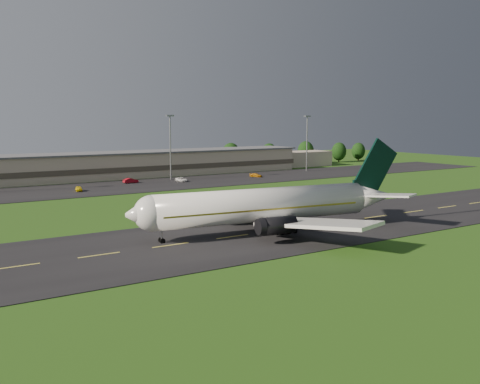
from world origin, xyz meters
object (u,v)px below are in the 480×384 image
service_vehicle_b (131,181)px  service_vehicle_c (181,179)px  service_vehicle_d (256,175)px  light_mast_centre (170,140)px  service_vehicle_a (79,189)px  airliner (267,205)px  terminal (154,164)px  light_mast_east (307,136)px

service_vehicle_b → service_vehicle_c: 15.27m
service_vehicle_d → light_mast_centre: bearing=126.3°
service_vehicle_a → service_vehicle_b: size_ratio=0.87×
airliner → terminal: bearing=85.0°
light_mast_east → light_mast_centre: bearing=180.0°
airliner → service_vehicle_a: (-11.86, 68.87, -3.89)m
airliner → light_mast_east: bearing=54.4°
service_vehicle_c → service_vehicle_a: bearing=-175.4°
light_mast_centre → light_mast_east: 55.00m
terminal → light_mast_east: size_ratio=7.13×
light_mast_east → service_vehicle_b: light_mast_east is taller
service_vehicle_a → service_vehicle_c: size_ratio=0.86×
light_mast_east → service_vehicle_c: light_mast_east is taller
airliner → service_vehicle_b: airliner is taller
light_mast_east → service_vehicle_d: (-27.79, -7.52, -12.03)m
terminal → service_vehicle_a: terminal is taller
light_mast_east → service_vehicle_a: light_mast_east is taller
light_mast_centre → service_vehicle_b: bearing=-174.3°
light_mast_centre → light_mast_east: (55.00, 0.00, 0.00)m
light_mast_centre → service_vehicle_a: bearing=-160.7°
light_mast_centre → service_vehicle_b: light_mast_centre is taller
terminal → light_mast_centre: 18.45m
service_vehicle_a → service_vehicle_b: service_vehicle_b is taller
light_mast_centre → service_vehicle_a: light_mast_centre is taller
service_vehicle_b → service_vehicle_c: bearing=-111.8°
terminal → service_vehicle_d: 35.20m
airliner → service_vehicle_c: (21.01, 74.27, -3.93)m
terminal → service_vehicle_b: (-15.23, -17.55, -3.15)m
light_mast_east → service_vehicle_d: light_mast_east is taller
terminal → service_vehicle_b: bearing=-131.0°
service_vehicle_a → service_vehicle_c: (32.87, 5.40, -0.04)m
light_mast_centre → service_vehicle_a: size_ratio=5.19×
terminal → service_vehicle_c: bearing=-91.6°
airliner → service_vehicle_d: 86.81m
light_mast_centre → service_vehicle_d: (27.21, -7.52, -12.03)m
service_vehicle_b → light_mast_centre: bearing=-89.1°
terminal → light_mast_east: bearing=-16.8°
airliner → service_vehicle_b: 79.10m
airliner → service_vehicle_c: 77.28m
service_vehicle_b → terminal: bearing=-45.7°
airliner → service_vehicle_d: (47.45, 72.59, -3.95)m
airliner → light_mast_east: size_ratio=2.51×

